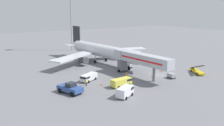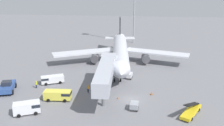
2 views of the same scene
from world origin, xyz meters
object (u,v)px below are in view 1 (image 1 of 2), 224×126
jet_bridge (139,59)px  safety_cone_alpha (161,70)px  service_van_rear_left (125,91)px  baggage_cart_outer_right (129,65)px  ground_crew_worker_midground (127,75)px  belt_loader_truck (197,71)px  service_van_near_right (122,82)px  pushback_tug (70,88)px  airplane_at_gate (101,51)px  ground_crew_worker_foreground (86,82)px  apron_light_mast (70,1)px  service_van_mid_left (89,77)px  safety_cone_charlie (152,76)px  safety_cone_bravo (101,84)px  baggage_cart_outer_left (172,76)px

jet_bridge → safety_cone_alpha: bearing=3.2°
jet_bridge → service_van_rear_left: (-12.74, -10.53, -3.77)m
baggage_cart_outer_right → ground_crew_worker_midground: bearing=-130.7°
belt_loader_truck → service_van_near_right: bearing=173.7°
jet_bridge → pushback_tug: bearing=-175.5°
airplane_at_gate → ground_crew_worker_foreground: bearing=-130.2°
apron_light_mast → safety_cone_alpha: bearing=-83.2°
baggage_cart_outer_right → ground_crew_worker_midground: ground_crew_worker_midground is taller
baggage_cart_outer_right → safety_cone_alpha: bearing=-60.2°
jet_bridge → ground_crew_worker_foreground: (-16.14, 0.88, -4.03)m
airplane_at_gate → service_van_rear_left: size_ratio=8.26×
airplane_at_gate → service_van_mid_left: (-14.72, -17.10, -3.11)m
service_van_rear_left → safety_cone_charlie: (15.52, 8.08, -0.99)m
pushback_tug → safety_cone_bravo: size_ratio=10.49×
jet_bridge → safety_cone_alpha: jet_bridge is taller
baggage_cart_outer_right → apron_light_mast: bearing=90.9°
safety_cone_charlie → service_van_rear_left: bearing=-152.5°
service_van_mid_left → apron_light_mast: bearing=69.7°
service_van_rear_left → belt_loader_truck: bearing=6.5°
service_van_rear_left → ground_crew_worker_midground: (8.77, 10.58, -0.27)m
pushback_tug → baggage_cart_outer_right: (26.04, 11.51, -0.39)m
baggage_cart_outer_right → service_van_near_right: bearing=-133.6°
airplane_at_gate → belt_loader_truck: size_ratio=6.26×
jet_bridge → apron_light_mast: size_ratio=0.62×
baggage_cart_outer_right → apron_light_mast: 46.48m
pushback_tug → service_van_rear_left: bearing=-44.8°
belt_loader_truck → service_van_mid_left: 32.26m
baggage_cart_outer_right → ground_crew_worker_foreground: 22.41m
belt_loader_truck → baggage_cart_outer_left: size_ratio=3.02×
safety_cone_bravo → apron_light_mast: bearing=72.3°
jet_bridge → baggage_cart_outer_left: bearing=-45.9°
ground_crew_worker_foreground → safety_cone_alpha: ground_crew_worker_foreground is taller
jet_bridge → ground_crew_worker_foreground: jet_bridge is taller
service_van_rear_left → pushback_tug: bearing=135.2°
service_van_rear_left → safety_cone_charlie: bearing=27.5°
service_van_mid_left → service_van_rear_left: bearing=-86.4°
ground_crew_worker_foreground → safety_cone_bravo: ground_crew_worker_foreground is taller
baggage_cart_outer_right → ground_crew_worker_midground: size_ratio=1.34×
jet_bridge → service_van_near_right: (-9.09, -4.39, -3.87)m
service_van_rear_left → baggage_cart_outer_left: service_van_rear_left is taller
pushback_tug → safety_cone_charlie: bearing=-1.8°
safety_cone_charlie → belt_loader_truck: bearing=-19.1°
belt_loader_truck → service_van_mid_left: (-30.19, 11.36, 0.32)m
service_van_rear_left → service_van_near_right: (3.65, 6.14, -0.10)m
service_van_rear_left → apron_light_mast: size_ratio=0.15×
baggage_cart_outer_right → baggage_cart_outer_left: size_ratio=1.12×
service_van_near_right → baggage_cart_outer_left: size_ratio=2.50×
ground_crew_worker_foreground → ground_crew_worker_midground: (12.17, -0.83, -0.01)m
pushback_tug → safety_cone_charlie: pushback_tug is taller
baggage_cart_outer_left → ground_crew_worker_foreground: size_ratio=1.18×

